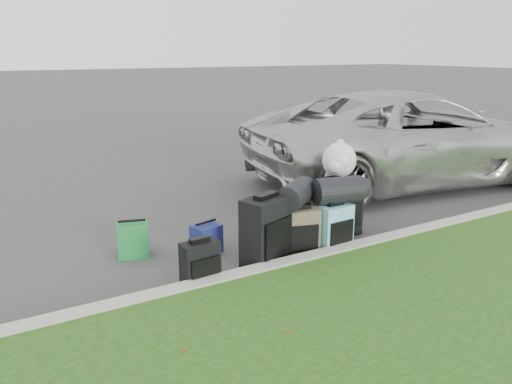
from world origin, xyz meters
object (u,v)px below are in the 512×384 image
suv (411,137)px  suitcase_small_black (200,264)px  suitcase_olive (300,232)px  suitcase_large_black_right (341,206)px  tote_navy (206,239)px  tote_green (133,240)px  suitcase_teal (334,229)px  suitcase_large_black_left (266,232)px

suv → suitcase_small_black: bearing=120.1°
suitcase_olive → suitcase_large_black_right: size_ratio=0.76×
suv → suitcase_small_black: size_ratio=12.52×
suitcase_large_black_right → tote_navy: suitcase_large_black_right is taller
suitcase_small_black → tote_green: bearing=104.0°
suitcase_olive → suitcase_teal: 0.42m
suv → suitcase_olive: size_ratio=10.33×
suitcase_large_black_left → tote_navy: suitcase_large_black_left is taller
suitcase_large_black_left → suitcase_large_black_right: size_ratio=1.03×
suitcase_small_black → suitcase_olive: 1.30m
suitcase_olive → suitcase_teal: suitcase_teal is taller
suitcase_olive → suitcase_teal: bearing=0.4°
suitcase_olive → tote_green: 1.90m
suitcase_large_black_right → tote_green: suitcase_large_black_right is taller
suv → suitcase_olive: (-3.56, -1.75, -0.52)m
suitcase_teal → tote_navy: size_ratio=1.71×
suv → tote_green: 5.31m
suv → tote_navy: suv is taller
suitcase_small_black → suitcase_large_black_right: size_ratio=0.63×
tote_green → tote_navy: bearing=-7.0°
suitcase_olive → suitcase_large_black_right: (0.85, 0.32, 0.09)m
suitcase_large_black_right → tote_navy: bearing=176.6°
suv → suitcase_large_black_left: size_ratio=7.61×
suitcase_large_black_left → suitcase_olive: suitcase_large_black_left is taller
suitcase_small_black → suitcase_large_black_right: (2.14, 0.46, 0.14)m
tote_navy → tote_green: bearing=142.2°
suitcase_large_black_left → suitcase_teal: 0.88m
suitcase_large_black_left → suitcase_large_black_right: (1.31, 0.34, -0.01)m
suitcase_large_black_left → tote_green: suitcase_large_black_left is taller
suitcase_large_black_left → tote_green: size_ratio=1.99×
suitcase_large_black_left → suitcase_olive: size_ratio=1.36×
suitcase_small_black → tote_green: suitcase_small_black is taller
suitcase_small_black → tote_navy: (0.41, 0.75, -0.07)m
suv → suitcase_small_black: 5.24m
suv → suitcase_teal: bearing=129.3°
suitcase_teal → suitcase_large_black_right: suitcase_large_black_right is taller
tote_navy → suitcase_teal: bearing=-43.4°
suv → suitcase_olive: bearing=125.0°
suitcase_olive → suitcase_large_black_right: suitcase_large_black_right is taller
suv → tote_green: suv is taller
suitcase_small_black → tote_green: size_ratio=1.21×
suitcase_large_black_left → suitcase_teal: (0.87, -0.09, -0.10)m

